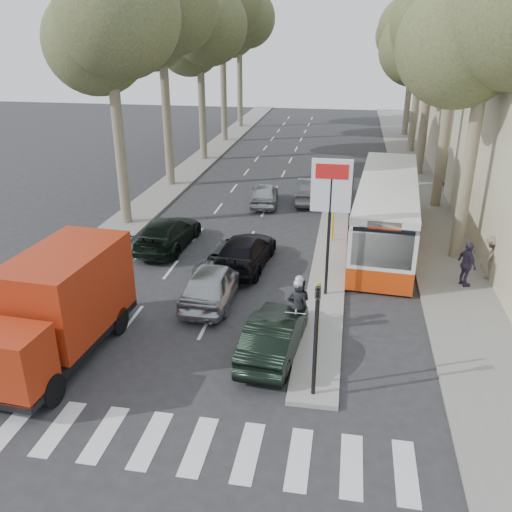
{
  "coord_description": "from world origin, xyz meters",
  "views": [
    {
      "loc": [
        3.84,
        -14.54,
        9.96
      ],
      "look_at": [
        0.44,
        4.97,
        1.6
      ],
      "focal_mm": 38.0,
      "sensor_mm": 36.0,
      "label": 1
    }
  ],
  "objects_px": {
    "dark_hatchback": "(274,335)",
    "city_bus": "(386,210)",
    "red_truck": "(58,306)",
    "motorcycle": "(298,306)",
    "silver_hatchback": "(213,282)"
  },
  "relations": [
    {
      "from": "silver_hatchback",
      "to": "motorcycle",
      "type": "relative_size",
      "value": 1.88
    },
    {
      "from": "dark_hatchback",
      "to": "city_bus",
      "type": "bearing_deg",
      "value": -104.68
    },
    {
      "from": "red_truck",
      "to": "motorcycle",
      "type": "bearing_deg",
      "value": 25.87
    },
    {
      "from": "red_truck",
      "to": "motorcycle",
      "type": "relative_size",
      "value": 2.7
    },
    {
      "from": "silver_hatchback",
      "to": "dark_hatchback",
      "type": "distance_m",
      "value": 4.48
    },
    {
      "from": "red_truck",
      "to": "dark_hatchback",
      "type": "bearing_deg",
      "value": 14.05
    },
    {
      "from": "city_bus",
      "to": "silver_hatchback",
      "type": "bearing_deg",
      "value": -127.69
    },
    {
      "from": "dark_hatchback",
      "to": "motorcycle",
      "type": "height_order",
      "value": "motorcycle"
    },
    {
      "from": "dark_hatchback",
      "to": "red_truck",
      "type": "relative_size",
      "value": 0.67
    },
    {
      "from": "city_bus",
      "to": "motorcycle",
      "type": "xyz_separation_m",
      "value": [
        -3.4,
        -9.28,
        -0.77
      ]
    },
    {
      "from": "dark_hatchback",
      "to": "city_bus",
      "type": "relative_size",
      "value": 0.35
    },
    {
      "from": "motorcycle",
      "to": "red_truck",
      "type": "bearing_deg",
      "value": -158.23
    },
    {
      "from": "dark_hatchback",
      "to": "city_bus",
      "type": "xyz_separation_m",
      "value": [
        4.0,
        11.05,
        0.99
      ]
    },
    {
      "from": "silver_hatchback",
      "to": "dark_hatchback",
      "type": "bearing_deg",
      "value": 131.27
    },
    {
      "from": "silver_hatchback",
      "to": "motorcycle",
      "type": "distance_m",
      "value": 3.87
    }
  ]
}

